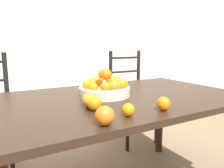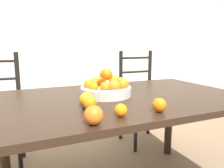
{
  "view_description": "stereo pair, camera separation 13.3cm",
  "coord_description": "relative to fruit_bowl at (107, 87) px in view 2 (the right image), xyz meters",
  "views": [
    {
      "loc": [
        -0.73,
        -1.19,
        1.07
      ],
      "look_at": [
        -0.08,
        -0.05,
        0.84
      ],
      "focal_mm": 35.0,
      "sensor_mm": 36.0,
      "label": 1
    },
    {
      "loc": [
        -0.61,
        -1.25,
        1.07
      ],
      "look_at": [
        -0.08,
        -0.05,
        0.84
      ],
      "focal_mm": 35.0,
      "sensor_mm": 36.0,
      "label": 2
    }
  ],
  "objects": [
    {
      "name": "wall_back",
      "position": [
        0.08,
        1.48,
        0.49
      ],
      "size": [
        8.0,
        0.06,
        2.6
      ],
      "color": "silver",
      "rests_on": "ground_plane"
    },
    {
      "name": "dining_table",
      "position": [
        0.08,
        -0.05,
        -0.15
      ],
      "size": [
        1.63,
        1.0,
        0.75
      ],
      "color": "black",
      "rests_on": "ground_plane"
    },
    {
      "name": "fruit_bowl",
      "position": [
        0.0,
        0.0,
        0.0
      ],
      "size": [
        0.33,
        0.33,
        0.18
      ],
      "color": "beige",
      "rests_on": "dining_table"
    },
    {
      "name": "orange_loose_0",
      "position": [
        -0.2,
        -0.27,
        -0.02
      ],
      "size": [
        0.07,
        0.07,
        0.07
      ],
      "color": "orange",
      "rests_on": "dining_table"
    },
    {
      "name": "orange_loose_1",
      "position": [
        -0.1,
        -0.43,
        -0.02
      ],
      "size": [
        0.06,
        0.06,
        0.06
      ],
      "color": "orange",
      "rests_on": "dining_table"
    },
    {
      "name": "orange_loose_2",
      "position": [
        -0.2,
        -0.2,
        -0.02
      ],
      "size": [
        0.08,
        0.08,
        0.08
      ],
      "color": "orange",
      "rests_on": "dining_table"
    },
    {
      "name": "orange_loose_3",
      "position": [
        0.1,
        -0.44,
        -0.02
      ],
      "size": [
        0.07,
        0.07,
        0.07
      ],
      "color": "orange",
      "rests_on": "dining_table"
    },
    {
      "name": "orange_loose_4",
      "position": [
        -0.25,
        -0.48,
        -0.01
      ],
      "size": [
        0.08,
        0.08,
        0.08
      ],
      "color": "orange",
      "rests_on": "dining_table"
    },
    {
      "name": "chair_right",
      "position": [
        0.72,
        0.75,
        -0.33
      ],
      "size": [
        0.42,
        0.4,
        1.02
      ],
      "rotation": [
        0.0,
        0.0,
        -0.01
      ],
      "color": "black",
      "rests_on": "ground_plane"
    }
  ]
}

